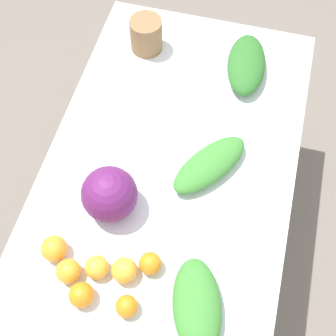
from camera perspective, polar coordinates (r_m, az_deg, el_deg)
The scene contains 14 objects.
ground_plane at distance 2.24m, azimuth 0.00°, elevation -9.29°, with size 8.00×8.00×0.00m, color #70665B.
dining_table at distance 1.66m, azimuth 0.00°, elevation -1.86°, with size 1.48×0.84×0.72m.
cabbage_purple at distance 1.46m, azimuth -7.15°, elevation -3.20°, with size 0.18×0.18×0.18m, color #601E5B.
paper_bag at distance 1.87m, azimuth -2.68°, elevation 15.91°, with size 0.12×0.12×0.14m, color olive.
greens_bunch_scallion at distance 1.83m, azimuth 9.53°, elevation 12.35°, with size 0.29×0.14×0.09m, color #2D6B28.
greens_bunch_chard at distance 1.38m, azimuth 3.54°, elevation -16.41°, with size 0.28×0.14×0.08m, color #3D8433.
greens_bunch_beet_tops at distance 1.56m, azimuth 5.09°, elevation 0.42°, with size 0.30×0.12×0.07m, color #3D8433.
orange_0 at distance 1.42m, azimuth -2.18°, elevation -11.54°, with size 0.07×0.07×0.07m, color orange.
orange_1 at distance 1.41m, azimuth -10.52°, elevation -14.97°, with size 0.07×0.07×0.07m, color orange.
orange_2 at distance 1.43m, azimuth -8.68°, elevation -11.88°, with size 0.07×0.07×0.07m, color #F9A833.
orange_3 at distance 1.47m, azimuth -13.72°, elevation -9.51°, with size 0.08×0.08×0.08m, color orange.
orange_4 at distance 1.41m, azimuth -5.36°, elevation -12.31°, with size 0.08×0.08×0.08m, color #F9A833.
orange_5 at distance 1.39m, azimuth -5.27°, elevation -16.40°, with size 0.07×0.07×0.07m, color orange.
orange_6 at distance 1.44m, azimuth -12.06°, elevation -12.19°, with size 0.07×0.07×0.07m, color orange.
Camera 1 is at (-0.74, -0.19, 2.11)m, focal length 50.00 mm.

